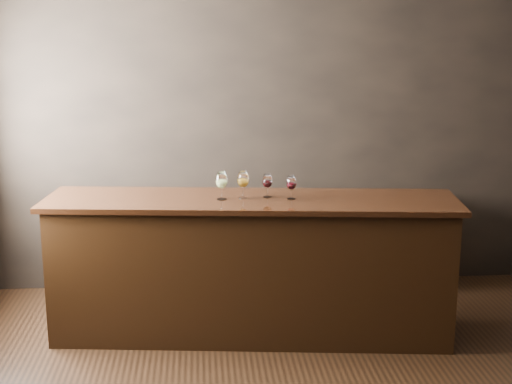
{
  "coord_description": "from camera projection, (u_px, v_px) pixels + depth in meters",
  "views": [
    {
      "loc": [
        -0.53,
        -4.15,
        2.41
      ],
      "look_at": [
        -0.1,
        1.1,
        1.16
      ],
      "focal_mm": 50.0,
      "sensor_mm": 36.0,
      "label": 1
    }
  ],
  "objects": [
    {
      "name": "back_bar_shelf",
      "position": [
        288.0,
        244.0,
        6.51
      ],
      "size": [
        2.46,
        0.4,
        0.88
      ],
      "primitive_type": "cube",
      "color": "black",
      "rests_on": "ground"
    },
    {
      "name": "glass_red_b",
      "position": [
        291.0,
        183.0,
        5.39
      ],
      "size": [
        0.08,
        0.08,
        0.18
      ],
      "color": "white",
      "rests_on": "bar_top"
    },
    {
      "name": "room_shell",
      "position": [
        248.0,
        125.0,
        4.3
      ],
      "size": [
        5.02,
        4.52,
        2.81
      ],
      "color": "black",
      "rests_on": "ground"
    },
    {
      "name": "glass_white",
      "position": [
        222.0,
        181.0,
        5.37
      ],
      "size": [
        0.09,
        0.09,
        0.21
      ],
      "color": "white",
      "rests_on": "bar_top"
    },
    {
      "name": "glass_amber",
      "position": [
        243.0,
        180.0,
        5.4
      ],
      "size": [
        0.09,
        0.09,
        0.21
      ],
      "color": "white",
      "rests_on": "bar_top"
    },
    {
      "name": "bar_top",
      "position": [
        251.0,
        201.0,
        5.43
      ],
      "size": [
        3.21,
        1.08,
        0.04
      ],
      "primitive_type": "cube",
      "rotation": [
        0.0,
        0.0,
        -0.11
      ],
      "color": "black",
      "rests_on": "bar_counter"
    },
    {
      "name": "glass_red_a",
      "position": [
        267.0,
        181.0,
        5.44
      ],
      "size": [
        0.08,
        0.08,
        0.18
      ],
      "color": "white",
      "rests_on": "bar_top"
    },
    {
      "name": "bar_counter",
      "position": [
        251.0,
        270.0,
        5.56
      ],
      "size": [
        3.1,
        1.0,
        1.07
      ],
      "primitive_type": "cube",
      "rotation": [
        0.0,
        0.0,
        -0.11
      ],
      "color": "black",
      "rests_on": "ground"
    }
  ]
}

